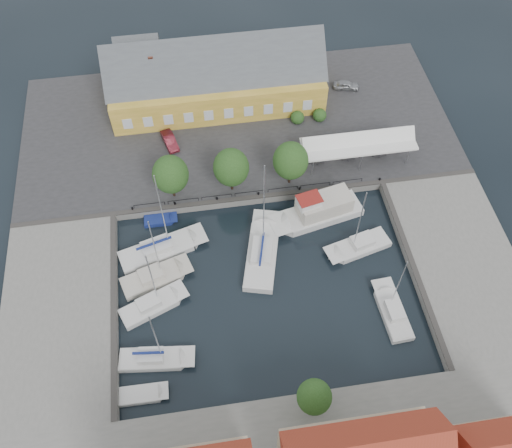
{
  "coord_description": "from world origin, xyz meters",
  "views": [
    {
      "loc": [
        -5.75,
        -31.82,
        54.35
      ],
      "look_at": [
        0.0,
        6.0,
        1.5
      ],
      "focal_mm": 40.0,
      "sensor_mm": 36.0,
      "label": 1
    }
  ],
  "objects_px": {
    "west_boat_b": "(155,278)",
    "west_boat_c": "(153,306)",
    "east_boat_c": "(392,312)",
    "launch_sw": "(143,395)",
    "west_boat_a": "(161,250)",
    "east_boat_a": "(359,247)",
    "warehouse": "(211,79)",
    "trawler": "(319,212)",
    "west_boat_d": "(155,359)",
    "car_silver": "(346,85)",
    "car_red": "(170,141)",
    "tent_canopy": "(359,144)",
    "launch_nw": "(160,221)",
    "center_sailboat": "(262,253)"
  },
  "relations": [
    {
      "from": "west_boat_b",
      "to": "launch_sw",
      "type": "xyz_separation_m",
      "value": [
        -1.8,
        -12.85,
        -0.17
      ]
    },
    {
      "from": "center_sailboat",
      "to": "launch_nw",
      "type": "xyz_separation_m",
      "value": [
        -11.18,
        6.48,
        -0.27
      ]
    },
    {
      "from": "trawler",
      "to": "west_boat_d",
      "type": "distance_m",
      "value": 25.14
    },
    {
      "from": "east_boat_c",
      "to": "west_boat_d",
      "type": "bearing_deg",
      "value": -176.49
    },
    {
      "from": "car_red",
      "to": "launch_nw",
      "type": "relative_size",
      "value": 0.98
    },
    {
      "from": "car_silver",
      "to": "launch_nw",
      "type": "relative_size",
      "value": 0.9
    },
    {
      "from": "warehouse",
      "to": "car_red",
      "type": "distance_m",
      "value": 10.43
    },
    {
      "from": "launch_sw",
      "to": "car_silver",
      "type": "bearing_deg",
      "value": 52.79
    },
    {
      "from": "trawler",
      "to": "east_boat_c",
      "type": "height_order",
      "value": "east_boat_c"
    },
    {
      "from": "east_boat_c",
      "to": "west_boat_d",
      "type": "height_order",
      "value": "west_boat_d"
    },
    {
      "from": "west_boat_b",
      "to": "west_boat_c",
      "type": "bearing_deg",
      "value": -97.09
    },
    {
      "from": "east_boat_c",
      "to": "west_boat_b",
      "type": "xyz_separation_m",
      "value": [
        -24.53,
        7.95,
        0.0
      ]
    },
    {
      "from": "car_red",
      "to": "west_boat_b",
      "type": "bearing_deg",
      "value": -114.2
    },
    {
      "from": "west_boat_b",
      "to": "launch_nw",
      "type": "xyz_separation_m",
      "value": [
        0.94,
        7.86,
        -0.17
      ]
    },
    {
      "from": "launch_nw",
      "to": "car_red",
      "type": "bearing_deg",
      "value": 79.9
    },
    {
      "from": "east_boat_a",
      "to": "east_boat_c",
      "type": "relative_size",
      "value": 1.14
    },
    {
      "from": "car_silver",
      "to": "west_boat_b",
      "type": "relative_size",
      "value": 0.33
    },
    {
      "from": "tent_canopy",
      "to": "trawler",
      "type": "xyz_separation_m",
      "value": [
        -6.33,
        -7.48,
        -2.67
      ]
    },
    {
      "from": "tent_canopy",
      "to": "west_boat_a",
      "type": "distance_m",
      "value": 27.05
    },
    {
      "from": "warehouse",
      "to": "west_boat_b",
      "type": "relative_size",
      "value": 2.63
    },
    {
      "from": "east_boat_a",
      "to": "east_boat_c",
      "type": "bearing_deg",
      "value": -80.91
    },
    {
      "from": "west_boat_c",
      "to": "launch_nw",
      "type": "bearing_deg",
      "value": 83.08
    },
    {
      "from": "trawler",
      "to": "car_silver",
      "type": "bearing_deg",
      "value": 68.01
    },
    {
      "from": "car_red",
      "to": "east_boat_a",
      "type": "bearing_deg",
      "value": -58.09
    },
    {
      "from": "east_boat_c",
      "to": "launch_sw",
      "type": "distance_m",
      "value": 26.78
    },
    {
      "from": "trawler",
      "to": "west_boat_b",
      "type": "xyz_separation_m",
      "value": [
        -19.59,
        -5.69,
        -0.76
      ]
    },
    {
      "from": "warehouse",
      "to": "car_red",
      "type": "xyz_separation_m",
      "value": [
        -6.35,
        -7.79,
        -2.79
      ]
    },
    {
      "from": "east_boat_c",
      "to": "launch_sw",
      "type": "height_order",
      "value": "east_boat_c"
    },
    {
      "from": "warehouse",
      "to": "east_boat_a",
      "type": "bearing_deg",
      "value": -62.33
    },
    {
      "from": "west_boat_a",
      "to": "east_boat_a",
      "type": "bearing_deg",
      "value": -7.59
    },
    {
      "from": "warehouse",
      "to": "west_boat_d",
      "type": "relative_size",
      "value": 2.76
    },
    {
      "from": "car_red",
      "to": "east_boat_c",
      "type": "distance_m",
      "value": 34.73
    },
    {
      "from": "trawler",
      "to": "launch_nw",
      "type": "distance_m",
      "value": 18.79
    },
    {
      "from": "car_red",
      "to": "trawler",
      "type": "xyz_separation_m",
      "value": [
        16.62,
        -13.55,
        -0.62
      ]
    },
    {
      "from": "trawler",
      "to": "east_boat_c",
      "type": "relative_size",
      "value": 1.21
    },
    {
      "from": "warehouse",
      "to": "trawler",
      "type": "xyz_separation_m",
      "value": [
        10.26,
        -21.34,
        -3.41
      ]
    },
    {
      "from": "west_boat_a",
      "to": "launch_nw",
      "type": "xyz_separation_m",
      "value": [
        0.1,
        4.25,
        -0.18
      ]
    },
    {
      "from": "car_silver",
      "to": "west_boat_b",
      "type": "height_order",
      "value": "west_boat_b"
    },
    {
      "from": "warehouse",
      "to": "west_boat_d",
      "type": "distance_m",
      "value": 38.02
    },
    {
      "from": "west_boat_a",
      "to": "west_boat_d",
      "type": "xyz_separation_m",
      "value": [
        -1.28,
        -13.09,
        0.0
      ]
    },
    {
      "from": "car_red",
      "to": "west_boat_a",
      "type": "distance_m",
      "value": 15.83
    },
    {
      "from": "east_boat_c",
      "to": "west_boat_d",
      "type": "relative_size",
      "value": 0.93
    },
    {
      "from": "west_boat_d",
      "to": "east_boat_c",
      "type": "bearing_deg",
      "value": 3.51
    },
    {
      "from": "trawler",
      "to": "west_boat_a",
      "type": "bearing_deg",
      "value": -173.66
    },
    {
      "from": "car_red",
      "to": "west_boat_c",
      "type": "xyz_separation_m",
      "value": [
        -3.39,
        -22.65,
        -1.38
      ]
    },
    {
      "from": "warehouse",
      "to": "west_boat_c",
      "type": "relative_size",
      "value": 2.79
    },
    {
      "from": "center_sailboat",
      "to": "west_boat_b",
      "type": "xyz_separation_m",
      "value": [
        -12.13,
        -1.39,
        -0.1
      ]
    },
    {
      "from": "car_silver",
      "to": "west_boat_d",
      "type": "xyz_separation_m",
      "value": [
        -28.33,
        -35.74,
        -1.34
      ]
    },
    {
      "from": "trawler",
      "to": "car_red",
      "type": "bearing_deg",
      "value": 140.81
    },
    {
      "from": "center_sailboat",
      "to": "west_boat_a",
      "type": "relative_size",
      "value": 1.09
    }
  ]
}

